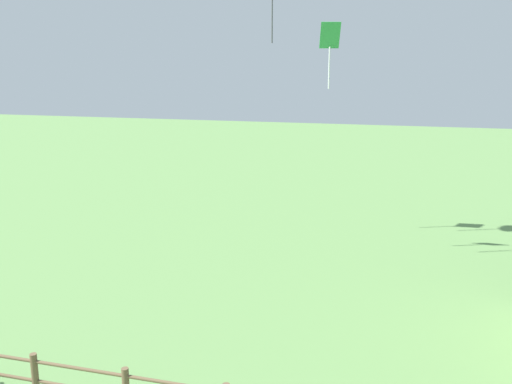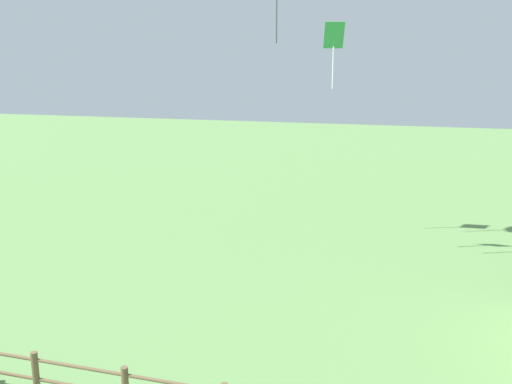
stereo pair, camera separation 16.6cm
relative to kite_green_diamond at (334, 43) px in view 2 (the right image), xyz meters
The scene contains 1 object.
kite_green_diamond is the anchor object (origin of this frame).
Camera 2 is at (3.15, -3.29, 6.72)m, focal length 40.00 mm.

